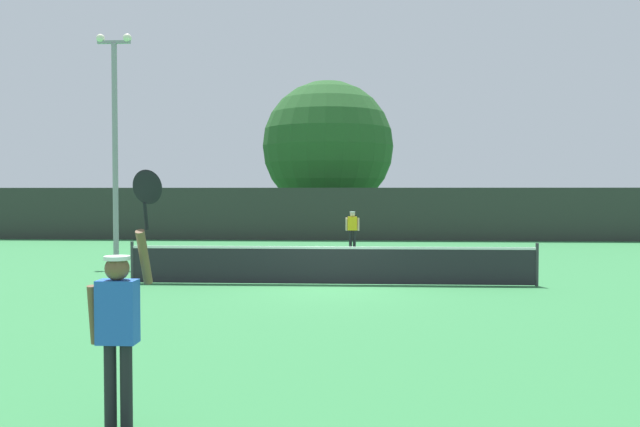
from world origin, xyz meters
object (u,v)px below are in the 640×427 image
at_px(player_receiving, 352,226).
at_px(tennis_ball, 438,282).
at_px(parked_car_near, 202,219).
at_px(large_tree, 328,147).
at_px(player_serving, 119,314).
at_px(light_pole, 115,132).

height_order(player_receiving, tennis_ball, player_receiving).
bearing_deg(parked_car_near, player_receiving, -45.46).
bearing_deg(large_tree, player_serving, -91.56).
bearing_deg(player_receiving, large_tree, -82.25).
height_order(large_tree, parked_car_near, large_tree).
relative_size(player_serving, light_pole, 0.34).
distance_m(tennis_ball, large_tree, 21.39).
relative_size(player_serving, tennis_ball, 37.62).
bearing_deg(player_serving, parked_car_near, 101.90).
bearing_deg(parked_car_near, large_tree, 1.87).
bearing_deg(player_serving, tennis_ball, 66.53).
bearing_deg(light_pole, player_serving, -69.39).
height_order(player_receiving, large_tree, large_tree).
height_order(tennis_ball, large_tree, large_tree).
bearing_deg(tennis_ball, player_receiving, 102.33).
distance_m(tennis_ball, parked_car_near, 23.73).
xyz_separation_m(tennis_ball, light_pole, (-10.06, 4.66, 4.30)).
distance_m(player_receiving, parked_car_near, 14.10).
relative_size(light_pole, large_tree, 0.87).
relative_size(player_receiving, parked_car_near, 0.35).
height_order(player_receiving, light_pole, light_pole).
distance_m(player_serving, tennis_ball, 11.24).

